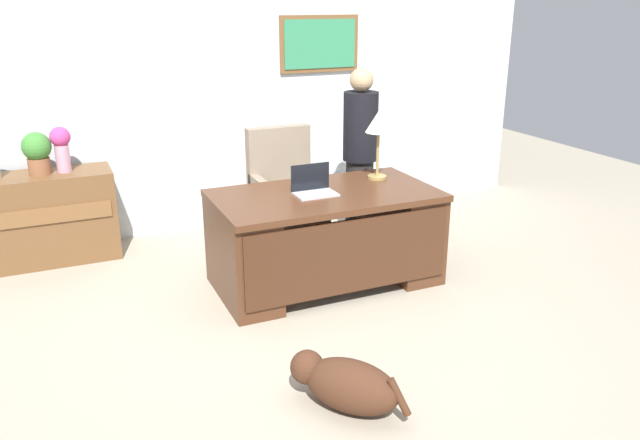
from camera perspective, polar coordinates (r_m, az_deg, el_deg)
ground_plane at (r=4.43m, az=0.54°, el=-10.55°), size 12.00×12.00×0.00m
back_wall at (r=6.36m, az=-9.30°, el=11.38°), size 7.00×0.16×2.70m
desk at (r=5.06m, az=0.59°, el=-1.40°), size 1.75×0.96×0.77m
credenza at (r=6.02m, az=-23.81°, el=0.13°), size 1.24×0.50×0.79m
armchair at (r=5.87m, az=-3.14°, el=2.30°), size 0.60×0.59×1.09m
person_standing at (r=5.95m, az=3.62°, el=5.97°), size 0.32×0.32×1.62m
dog_lying at (r=3.68m, az=2.33°, el=-14.50°), size 0.59×0.64×0.30m
laptop at (r=4.93m, az=-0.62°, el=3.03°), size 0.32×0.22×0.22m
desk_lamp at (r=5.28m, az=5.30°, el=8.44°), size 0.22×0.22×0.57m
vase_with_flowers at (r=5.86m, az=-22.28°, el=6.21°), size 0.17×0.17×0.39m
potted_plant at (r=5.87m, az=-24.12°, el=5.66°), size 0.24×0.24×0.36m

